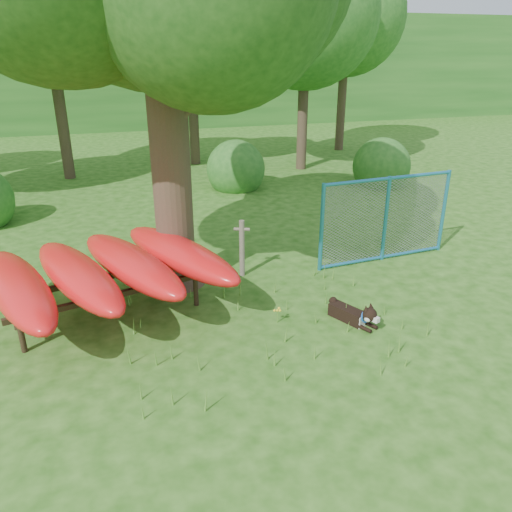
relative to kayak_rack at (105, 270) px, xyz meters
name	(u,v)px	position (x,y,z in m)	size (l,w,h in m)	color
ground	(268,353)	(2.10, -1.76, -0.83)	(80.00, 80.00, 0.00)	#1F4E0F
wooden_post	(242,247)	(2.48, 0.91, -0.24)	(0.30, 0.16, 1.11)	#605848
kayak_rack	(105,270)	(0.00, 0.00, 0.00)	(4.23, 3.79, 1.08)	black
husky_dog	(355,314)	(3.68, -1.38, -0.68)	(0.55, 0.94, 0.44)	black
fence_section	(386,219)	(5.45, 0.80, 0.04)	(2.98, 0.31, 2.91)	teal
wildflower_clump	(278,311)	(2.52, -1.00, -0.62)	(0.12, 0.10, 0.26)	#51852B
bg_tree_c	(190,47)	(3.60, 11.24, 3.28)	(4.00, 4.00, 6.12)	#36291D
bg_tree_d	(306,14)	(7.10, 9.24, 4.26)	(4.80, 4.80, 7.50)	#36291D
bg_tree_e	(347,16)	(10.10, 12.24, 4.40)	(4.60, 4.60, 7.55)	#36291D
shrub_right	(380,185)	(8.60, 6.24, -0.83)	(1.80, 1.80, 1.80)	#235D1E
shrub_mid	(236,188)	(4.10, 7.24, -0.83)	(1.80, 1.80, 1.80)	#235D1E
wooded_hillside	(122,68)	(2.10, 26.24, 2.17)	(80.00, 12.00, 6.00)	#235D1E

